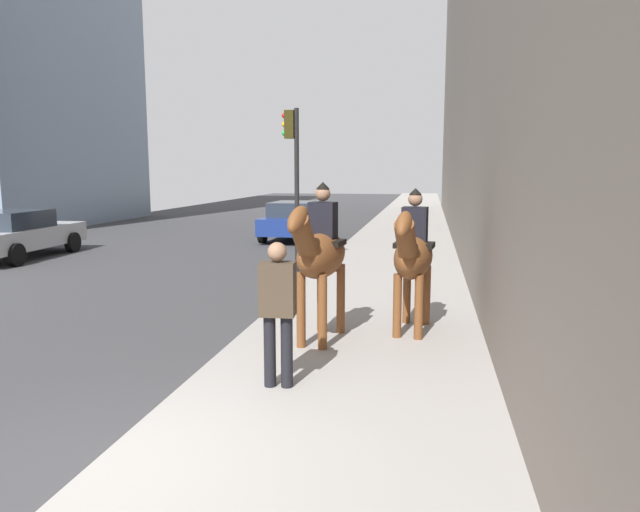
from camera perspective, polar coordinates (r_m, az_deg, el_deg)
sidewalk_slab at (r=5.00m, az=-2.30°, el=-22.50°), size 120.00×3.69×0.12m
mounted_horse_near at (r=8.47m, az=0.01°, el=0.27°), size 2.15×0.76×2.33m
mounted_horse_far at (r=9.09m, az=9.01°, el=0.13°), size 2.15×0.74×2.23m
pedestrian_greeting at (r=6.75m, az=-4.13°, el=-4.75°), size 0.29×0.42×1.70m
car_near_lane at (r=19.63m, az=-27.42°, el=1.94°), size 4.67×2.15×1.44m
car_mid_lane at (r=22.24m, az=-2.37°, el=3.53°), size 4.49×2.12×1.44m
traffic_light_near_curb at (r=15.08m, az=-2.60°, el=8.92°), size 0.20×0.44×4.16m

